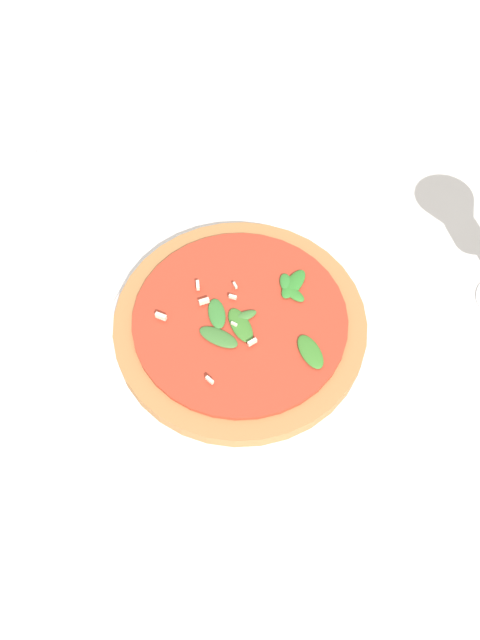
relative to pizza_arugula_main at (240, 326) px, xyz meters
name	(u,v)px	position (x,y,z in m)	size (l,w,h in m)	color
ground_plane	(249,324)	(0.02, 0.01, -0.02)	(6.00, 6.00, 0.00)	silver
pizza_arugula_main	(240,326)	(0.00, 0.00, 0.00)	(0.30, 0.30, 0.05)	white
side_plate_white	(101,145)	(-0.01, 0.36, -0.01)	(0.20, 0.20, 0.02)	white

